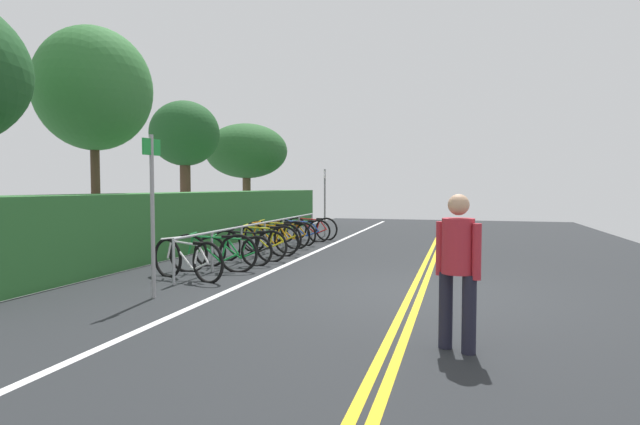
% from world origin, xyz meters
% --- Properties ---
extents(ground_plane, '(36.03, 11.36, 0.05)m').
position_xyz_m(ground_plane, '(0.00, 0.00, -0.03)').
color(ground_plane, '#232628').
extents(centre_line_yellow_inner, '(32.42, 0.10, 0.00)m').
position_xyz_m(centre_line_yellow_inner, '(0.00, -0.08, 0.00)').
color(centre_line_yellow_inner, gold).
rests_on(centre_line_yellow_inner, ground_plane).
extents(centre_line_yellow_outer, '(32.42, 0.10, 0.00)m').
position_xyz_m(centre_line_yellow_outer, '(0.00, 0.08, 0.00)').
color(centre_line_yellow_outer, gold).
rests_on(centre_line_yellow_outer, ground_plane).
extents(bike_lane_stripe_white, '(32.42, 0.12, 0.00)m').
position_xyz_m(bike_lane_stripe_white, '(0.00, 2.88, 0.00)').
color(bike_lane_stripe_white, white).
rests_on(bike_lane_stripe_white, ground_plane).
extents(bike_rack, '(8.30, 0.05, 0.79)m').
position_xyz_m(bike_rack, '(3.71, 3.98, 0.59)').
color(bike_rack, '#9EA0A5').
rests_on(bike_rack, ground_plane).
extents(bicycle_0, '(0.65, 1.70, 0.76)m').
position_xyz_m(bicycle_0, '(0.09, 4.01, 0.36)').
color(bicycle_0, black).
rests_on(bicycle_0, ground_plane).
extents(bicycle_1, '(0.53, 1.71, 0.78)m').
position_xyz_m(bicycle_1, '(0.96, 3.95, 0.37)').
color(bicycle_1, black).
rests_on(bicycle_1, ground_plane).
extents(bicycle_2, '(0.61, 1.57, 0.68)m').
position_xyz_m(bicycle_2, '(1.71, 3.88, 0.32)').
color(bicycle_2, black).
rests_on(bicycle_2, ground_plane).
extents(bicycle_3, '(0.46, 1.76, 0.75)m').
position_xyz_m(bicycle_3, '(2.47, 3.87, 0.35)').
color(bicycle_3, black).
rests_on(bicycle_3, ground_plane).
extents(bicycle_4, '(0.49, 1.75, 0.78)m').
position_xyz_m(bicycle_4, '(3.32, 3.87, 0.37)').
color(bicycle_4, black).
rests_on(bicycle_4, ground_plane).
extents(bicycle_5, '(0.46, 1.74, 0.78)m').
position_xyz_m(bicycle_5, '(4.07, 3.97, 0.37)').
color(bicycle_5, black).
rests_on(bicycle_5, ground_plane).
extents(bicycle_6, '(0.46, 1.81, 0.79)m').
position_xyz_m(bicycle_6, '(4.85, 4.07, 0.37)').
color(bicycle_6, black).
rests_on(bicycle_6, ground_plane).
extents(bicycle_7, '(0.51, 1.73, 0.70)m').
position_xyz_m(bicycle_7, '(5.74, 4.05, 0.33)').
color(bicycle_7, black).
rests_on(bicycle_7, ground_plane).
extents(bicycle_8, '(0.53, 1.72, 0.72)m').
position_xyz_m(bicycle_8, '(6.53, 3.92, 0.34)').
color(bicycle_8, black).
rests_on(bicycle_8, ground_plane).
extents(bicycle_9, '(0.46, 1.74, 0.75)m').
position_xyz_m(bicycle_9, '(7.27, 3.84, 0.35)').
color(bicycle_9, black).
rests_on(bicycle_9, ground_plane).
extents(pedestrian, '(0.32, 0.44, 1.57)m').
position_xyz_m(pedestrian, '(-2.73, -0.63, 0.90)').
color(pedestrian, '#1E1E2D').
rests_on(pedestrian, ground_plane).
extents(sign_post_near, '(0.36, 0.07, 2.41)m').
position_xyz_m(sign_post_near, '(-1.40, 3.72, 1.44)').
color(sign_post_near, gray).
rests_on(sign_post_near, ground_plane).
extents(sign_post_far, '(0.36, 0.09, 2.23)m').
position_xyz_m(sign_post_far, '(8.54, 3.74, 1.34)').
color(sign_post_far, gray).
rests_on(sign_post_far, ground_plane).
extents(hedge_backdrop, '(17.25, 1.33, 1.50)m').
position_xyz_m(hedge_backdrop, '(5.21, 6.37, 0.75)').
color(hedge_backdrop, '#2D6B30').
rests_on(hedge_backdrop, ground_plane).
extents(tree_mid, '(2.60, 2.60, 5.25)m').
position_xyz_m(tree_mid, '(1.98, 7.43, 3.85)').
color(tree_mid, '#473323').
rests_on(tree_mid, ground_plane).
extents(tree_far_right, '(2.34, 2.34, 4.55)m').
position_xyz_m(tree_far_right, '(7.65, 8.42, 3.39)').
color(tree_far_right, '#473323').
rests_on(tree_far_right, ground_plane).
extents(tree_extra, '(3.42, 3.42, 4.27)m').
position_xyz_m(tree_extra, '(11.96, 8.04, 3.12)').
color(tree_extra, brown).
rests_on(tree_extra, ground_plane).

